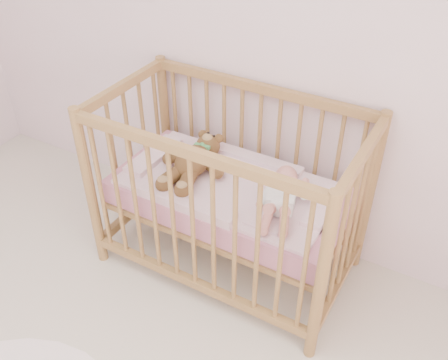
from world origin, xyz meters
The scene contains 6 objects.
wall_back centered at (0.00, 2.00, 1.35)m, with size 4.00×0.02×2.70m, color white.
crib centered at (0.18, 1.60, 0.50)m, with size 1.36×0.76×1.00m, color #AD8149, non-canonical shape.
mattress centered at (0.18, 1.60, 0.49)m, with size 1.22×0.62×0.13m, color #C67B8C.
blanket centered at (0.18, 1.60, 0.56)m, with size 1.10×0.58×0.06m, color #FAACC3, non-canonical shape.
baby centered at (0.49, 1.58, 0.64)m, with size 0.25×0.51×0.12m, color white, non-canonical shape.
teddy_bear centered at (-0.03, 1.58, 0.65)m, with size 0.37×0.53×0.15m, color brown, non-canonical shape.
Camera 1 is at (1.19, -0.22, 2.13)m, focal length 40.00 mm.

